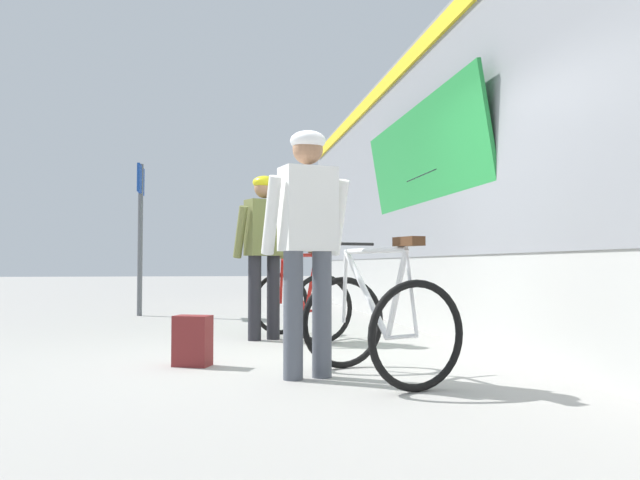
# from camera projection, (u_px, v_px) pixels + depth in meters

# --- Properties ---
(ground_plane) EXTENTS (80.00, 80.00, 0.00)m
(ground_plane) POSITION_uv_depth(u_px,v_px,m) (300.00, 364.00, 5.17)
(ground_plane) COLOR #A09E99
(cyclist_near_in_olive) EXTENTS (0.66, 0.46, 1.76)m
(cyclist_near_in_olive) POSITION_uv_depth(u_px,v_px,m) (264.00, 241.00, 6.86)
(cyclist_near_in_olive) COLOR #232328
(cyclist_near_in_olive) RESTS_ON ground
(cyclist_far_in_white) EXTENTS (0.65, 0.40, 1.76)m
(cyclist_far_in_white) POSITION_uv_depth(u_px,v_px,m) (308.00, 230.00, 4.55)
(cyclist_far_in_white) COLOR #4C515B
(cyclist_far_in_white) RESTS_ON ground
(bicycle_near_red) EXTENTS (1.01, 1.24, 0.99)m
(bicycle_near_red) POSITION_uv_depth(u_px,v_px,m) (300.00, 302.00, 6.92)
(bicycle_near_red) COLOR black
(bicycle_near_red) RESTS_ON ground
(bicycle_far_white) EXTENTS (0.97, 1.22, 0.99)m
(bicycle_far_white) POSITION_uv_depth(u_px,v_px,m) (377.00, 322.00, 4.50)
(bicycle_far_white) COLOR black
(bicycle_far_white) RESTS_ON ground
(backpack_on_platform) EXTENTS (0.33, 0.27, 0.40)m
(backpack_on_platform) POSITION_uv_depth(u_px,v_px,m) (193.00, 341.00, 5.06)
(backpack_on_platform) COLOR maroon
(backpack_on_platform) RESTS_ON ground
(platform_sign_post) EXTENTS (0.08, 0.70, 2.40)m
(platform_sign_post) POSITION_uv_depth(u_px,v_px,m) (140.00, 213.00, 10.10)
(platform_sign_post) COLOR #595B60
(platform_sign_post) RESTS_ON ground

